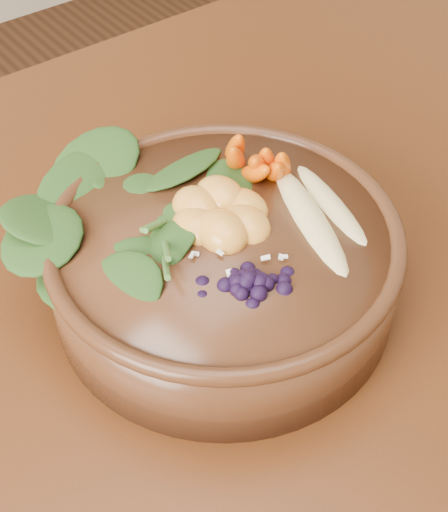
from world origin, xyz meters
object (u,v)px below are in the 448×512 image
at_px(carrot_cluster, 259,126).
at_px(banana_halves, 322,198).
at_px(mandarin_cluster, 221,202).
at_px(kale_heap, 153,174).
at_px(blueberry_pile, 249,266).
at_px(stoneware_bowl, 224,265).

xyz_separation_m(carrot_cluster, banana_halves, (0.00, -0.07, -0.02)).
height_order(carrot_cluster, mandarin_cluster, carrot_cluster).
height_order(kale_heap, mandarin_cluster, kale_heap).
bearing_deg(kale_heap, carrot_cluster, -12.05).
height_order(kale_heap, blueberry_pile, kale_heap).
height_order(mandarin_cluster, blueberry_pile, blueberry_pile).
xyz_separation_m(kale_heap, banana_halves, (0.09, -0.09, -0.01)).
bearing_deg(stoneware_bowl, mandarin_cluster, 61.10).
distance_m(kale_heap, carrot_cluster, 0.09).
distance_m(stoneware_bowl, mandarin_cluster, 0.05).
bearing_deg(stoneware_bowl, banana_halves, -19.82).
height_order(stoneware_bowl, blueberry_pile, blueberry_pile).
bearing_deg(banana_halves, kale_heap, 156.45).
distance_m(stoneware_bowl, blueberry_pile, 0.08).
xyz_separation_m(stoneware_bowl, blueberry_pile, (-0.02, -0.05, 0.05)).
bearing_deg(kale_heap, mandarin_cluster, -64.34).
relative_size(kale_heap, banana_halves, 1.23).
xyz_separation_m(kale_heap, mandarin_cluster, (0.02, -0.05, -0.01)).
xyz_separation_m(kale_heap, blueberry_pile, (-0.00, -0.12, -0.00)).
relative_size(stoneware_bowl, kale_heap, 1.53).
xyz_separation_m(stoneware_bowl, carrot_cluster, (0.07, 0.05, 0.07)).
xyz_separation_m(kale_heap, carrot_cluster, (0.09, -0.02, 0.02)).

